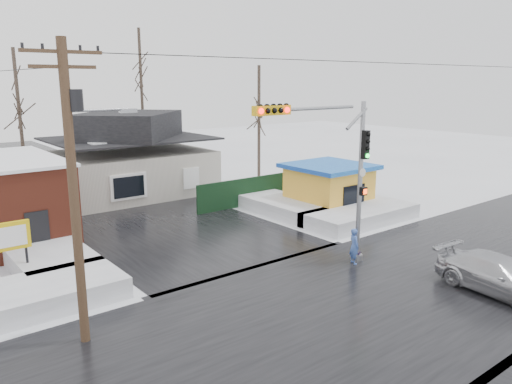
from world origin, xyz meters
TOP-DOWN VIEW (x-y plane):
  - ground at (0.00, 0.00)m, footprint 120.00×120.00m
  - road_ns at (0.00, 0.00)m, footprint 10.00×120.00m
  - road_ew at (0.00, 0.00)m, footprint 120.00×10.00m
  - snowbank_nw at (-9.00, 7.00)m, footprint 7.00×3.00m
  - snowbank_ne at (9.00, 7.00)m, footprint 7.00×3.00m
  - snowbank_nside_w at (-7.00, 12.00)m, footprint 3.00×8.00m
  - snowbank_nside_e at (7.00, 12.00)m, footprint 3.00×8.00m
  - traffic_signal at (2.43, 2.97)m, footprint 6.05×0.68m
  - utility_pole at (-7.93, 3.50)m, footprint 3.15×0.44m
  - marquee_sign at (-9.00, 9.49)m, footprint 2.20×0.21m
  - house at (2.00, 22.00)m, footprint 10.40×8.40m
  - kiosk at (9.50, 9.99)m, footprint 4.60×4.60m
  - fence at (6.50, 14.00)m, footprint 8.00×0.12m
  - tree_far_left at (-4.00, 26.00)m, footprint 3.00×3.00m
  - tree_far_mid at (6.00, 28.00)m, footprint 3.00×3.00m
  - tree_far_right at (12.00, 20.00)m, footprint 3.00×3.00m
  - pedestrian at (3.58, 2.81)m, footprint 0.55×0.67m
  - car at (5.46, -2.63)m, footprint 2.25×4.92m
  - shopping_bag at (4.08, 2.97)m, footprint 0.30×0.21m

SIDE VIEW (x-z plane):
  - ground at x=0.00m, z-range 0.00..0.00m
  - road_ns at x=0.00m, z-range 0.00..0.02m
  - road_ew at x=0.00m, z-range 0.00..0.02m
  - shopping_bag at x=4.08m, z-range 0.00..0.35m
  - snowbank_nw at x=-9.00m, z-range 0.00..0.80m
  - snowbank_ne at x=9.00m, z-range 0.00..0.80m
  - snowbank_nside_w at x=-7.00m, z-range 0.00..0.80m
  - snowbank_nside_e at x=7.00m, z-range 0.00..0.80m
  - car at x=5.46m, z-range 0.00..1.40m
  - pedestrian at x=3.58m, z-range 0.00..1.59m
  - fence at x=6.50m, z-range 0.00..1.80m
  - kiosk at x=9.50m, z-range 0.03..2.90m
  - marquee_sign at x=-9.00m, z-range 0.65..3.20m
  - house at x=2.00m, z-range -0.26..5.50m
  - traffic_signal at x=2.43m, z-range 1.04..8.04m
  - utility_pole at x=-7.93m, z-range 0.61..9.61m
  - tree_far_right at x=12.00m, z-range 2.66..11.66m
  - tree_far_left at x=-4.00m, z-range 2.95..12.95m
  - tree_far_mid at x=6.00m, z-range 3.54..15.54m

